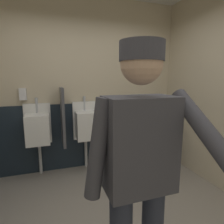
# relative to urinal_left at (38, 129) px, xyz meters

# --- Properties ---
(wall_back) EXTENTS (3.94, 0.12, 2.84)m
(wall_back) POSITION_rel_urinal_left_xyz_m (0.73, 0.22, 0.64)
(wall_back) COLOR beige
(wall_back) RESTS_ON ground_plane
(wainscot_band_back) EXTENTS (3.34, 0.03, 1.12)m
(wainscot_band_back) POSITION_rel_urinal_left_xyz_m (0.73, 0.14, -0.22)
(wainscot_band_back) COLOR #19232D
(wainscot_band_back) RESTS_ON ground_plane
(urinal_left) EXTENTS (0.40, 0.34, 1.24)m
(urinal_left) POSITION_rel_urinal_left_xyz_m (0.00, 0.00, 0.00)
(urinal_left) COLOR white
(urinal_left) RESTS_ON ground_plane
(urinal_middle) EXTENTS (0.40, 0.34, 1.24)m
(urinal_middle) POSITION_rel_urinal_left_xyz_m (0.75, 0.00, 0.00)
(urinal_middle) COLOR white
(urinal_middle) RESTS_ON ground_plane
(privacy_divider_panel) EXTENTS (0.04, 0.40, 0.90)m
(privacy_divider_panel) POSITION_rel_urinal_left_xyz_m (0.37, -0.07, 0.17)
(privacy_divider_panel) COLOR #4C4C51
(person) EXTENTS (0.62, 0.60, 1.73)m
(person) POSITION_rel_urinal_left_xyz_m (0.66, -2.10, 0.25)
(person) COLOR #2D3342
(person) RESTS_ON ground_plane
(trash_bin) EXTENTS (0.36, 0.36, 0.69)m
(trash_bin) POSITION_rel_urinal_left_xyz_m (2.07, -0.25, -0.43)
(trash_bin) COLOR #38383D
(trash_bin) RESTS_ON ground_plane
(soap_dispenser) EXTENTS (0.10, 0.07, 0.18)m
(soap_dispenser) POSITION_rel_urinal_left_xyz_m (-0.18, 0.12, 0.52)
(soap_dispenser) COLOR silver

